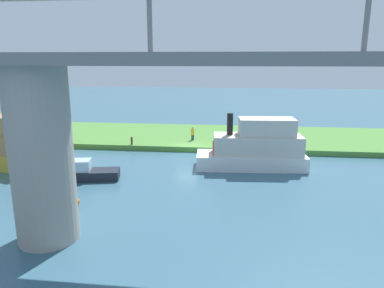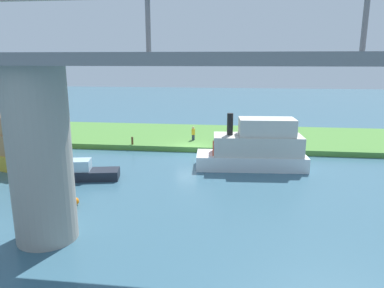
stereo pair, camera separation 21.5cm
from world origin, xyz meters
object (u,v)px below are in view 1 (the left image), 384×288
motorboat_red (86,172)px  marker_buoy (75,202)px  person_on_bank (193,133)px  riverboat_paddlewheel (255,148)px  bridge_pylon (42,157)px  motorboat_white (9,146)px  mooring_post (132,141)px

motorboat_red → marker_buoy: motorboat_red is taller
person_on_bank → motorboat_red: size_ratio=0.30×
person_on_bank → riverboat_paddlewheel: riverboat_paddlewheel is taller
bridge_pylon → motorboat_red: bridge_pylon is taller
person_on_bank → motorboat_white: 16.68m
bridge_pylon → person_on_bank: bearing=-102.8°
motorboat_white → mooring_post: bearing=-142.0°
mooring_post → motorboat_white: motorboat_white is taller
mooring_post → riverboat_paddlewheel: bearing=157.9°
mooring_post → motorboat_white: 10.58m
mooring_post → marker_buoy: bearing=92.1°
motorboat_white → motorboat_red: 8.01m
person_on_bank → mooring_post: 6.22m
bridge_pylon → riverboat_paddlewheel: 16.92m
mooring_post → motorboat_red: motorboat_red is taller
motorboat_red → riverboat_paddlewheel: bearing=-160.3°
motorboat_red → person_on_bank: bearing=-118.7°
person_on_bank → riverboat_paddlewheel: (-5.85, 7.33, 0.43)m
riverboat_paddlewheel → bridge_pylon: bearing=51.3°
motorboat_red → mooring_post: bearing=-95.1°
motorboat_white → marker_buoy: bearing=140.6°
bridge_pylon → motorboat_white: 14.76m
bridge_pylon → marker_buoy: 5.57m
mooring_post → motorboat_white: size_ratio=0.08×
marker_buoy → mooring_post: bearing=-87.9°
bridge_pylon → motorboat_white: (9.30, -11.21, -2.43)m
person_on_bank → motorboat_white: size_ratio=0.15×
motorboat_white → motorboat_red: motorboat_white is taller
person_on_bank → marker_buoy: (5.10, 16.41, -0.95)m
motorboat_white → riverboat_paddlewheel: 19.85m
motorboat_red → marker_buoy: 4.87m
riverboat_paddlewheel → marker_buoy: size_ratio=17.61×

